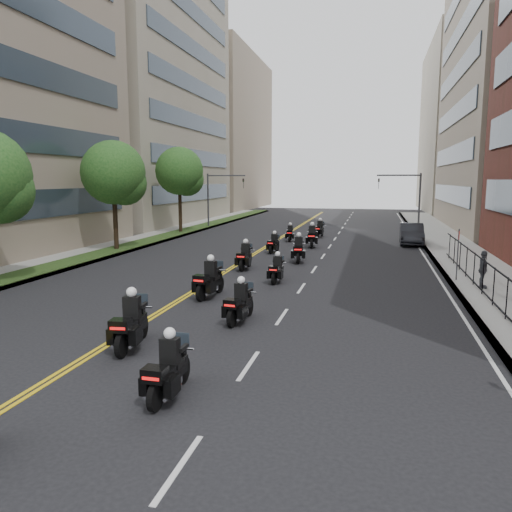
{
  "coord_description": "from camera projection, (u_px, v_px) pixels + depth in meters",
  "views": [
    {
      "loc": [
        6.38,
        -7.56,
        5.02
      ],
      "look_at": [
        1.49,
        13.08,
        1.75
      ],
      "focal_mm": 35.0,
      "sensor_mm": 36.0,
      "label": 1
    }
  ],
  "objects": [
    {
      "name": "ground",
      "position": [
        22.0,
        446.0,
        9.49
      ],
      "size": [
        160.0,
        160.0,
        0.0
      ],
      "primitive_type": "plane",
      "color": "black",
      "rests_on": "ground"
    },
    {
      "name": "sidewalk_right",
      "position": [
        466.0,
        260.0,
        30.78
      ],
      "size": [
        4.0,
        90.0,
        0.15
      ],
      "primitive_type": "cube",
      "color": "gray",
      "rests_on": "ground"
    },
    {
      "name": "sidewalk_left",
      "position": [
        114.0,
        248.0,
        36.26
      ],
      "size": [
        4.0,
        90.0,
        0.15
      ],
      "primitive_type": "cube",
      "color": "gray",
      "rests_on": "ground"
    },
    {
      "name": "grass_strip",
      "position": [
        124.0,
        247.0,
        36.06
      ],
      "size": [
        2.0,
        90.0,
        0.04
      ],
      "primitive_type": "cube",
      "color": "#1E3513",
      "rests_on": "sidewalk_left"
    },
    {
      "name": "building_right_far",
      "position": [
        477.0,
        128.0,
        77.61
      ],
      "size": [
        15.0,
        28.0,
        26.0
      ],
      "primitive_type": "cube",
      "color": "gray",
      "rests_on": "ground"
    },
    {
      "name": "building_left_mid",
      "position": [
        129.0,
        75.0,
        58.07
      ],
      "size": [
        16.11,
        28.0,
        34.0
      ],
      "color": "gray",
      "rests_on": "ground"
    },
    {
      "name": "building_left_far",
      "position": [
        211.0,
        133.0,
        87.54
      ],
      "size": [
        16.0,
        28.0,
        26.0
      ],
      "primitive_type": "cube",
      "color": "gray",
      "rests_on": "ground"
    },
    {
      "name": "iron_fence",
      "position": [
        500.0,
        292.0,
        18.38
      ],
      "size": [
        0.05,
        28.0,
        1.5
      ],
      "color": "black",
      "rests_on": "sidewalk_right"
    },
    {
      "name": "street_trees",
      "position": [
        69.0,
        177.0,
        29.12
      ],
      "size": [
        4.4,
        38.4,
        7.98
      ],
      "color": "#322516",
      "rests_on": "ground"
    },
    {
      "name": "traffic_signal_right",
      "position": [
        409.0,
        193.0,
        47.14
      ],
      "size": [
        4.09,
        0.2,
        5.6
      ],
      "color": "#3F3F44",
      "rests_on": "ground"
    },
    {
      "name": "traffic_signal_left",
      "position": [
        217.0,
        192.0,
        51.49
      ],
      "size": [
        4.09,
        0.2,
        5.6
      ],
      "color": "#3F3F44",
      "rests_on": "ground"
    },
    {
      "name": "motorcycle_1",
      "position": [
        168.0,
        371.0,
        11.49
      ],
      "size": [
        0.51,
        2.23,
        1.64
      ],
      "rotation": [
        0.0,
        0.0,
        -0.01
      ],
      "color": "black",
      "rests_on": "ground"
    },
    {
      "name": "motorcycle_2",
      "position": [
        131.0,
        325.0,
        14.85
      ],
      "size": [
        0.73,
        2.5,
        1.85
      ],
      "rotation": [
        0.0,
        0.0,
        0.12
      ],
      "color": "black",
      "rests_on": "ground"
    },
    {
      "name": "motorcycle_3",
      "position": [
        240.0,
        304.0,
        17.62
      ],
      "size": [
        0.66,
        2.21,
        1.63
      ],
      "rotation": [
        0.0,
        0.0,
        -0.13
      ],
      "color": "black",
      "rests_on": "ground"
    },
    {
      "name": "motorcycle_4",
      "position": [
        209.0,
        281.0,
        21.32
      ],
      "size": [
        0.75,
        2.48,
        1.84
      ],
      "rotation": [
        0.0,
        0.0,
        -0.13
      ],
      "color": "black",
      "rests_on": "ground"
    },
    {
      "name": "motorcycle_5",
      "position": [
        277.0,
        270.0,
        24.48
      ],
      "size": [
        0.48,
        2.06,
        1.52
      ],
      "rotation": [
        0.0,
        0.0,
        -0.04
      ],
      "color": "black",
      "rests_on": "ground"
    },
    {
      "name": "motorcycle_6",
      "position": [
        245.0,
        257.0,
        28.0
      ],
      "size": [
        0.53,
        2.32,
        1.71
      ],
      "rotation": [
        0.0,
        0.0,
        0.0
      ],
      "color": "black",
      "rests_on": "ground"
    },
    {
      "name": "motorcycle_7",
      "position": [
        299.0,
        250.0,
        30.47
      ],
      "size": [
        0.7,
        2.46,
        1.82
      ],
      "rotation": [
        0.0,
        0.0,
        0.11
      ],
      "color": "black",
      "rests_on": "ground"
    },
    {
      "name": "motorcycle_8",
      "position": [
        274.0,
        244.0,
        34.31
      ],
      "size": [
        0.57,
        2.06,
        1.52
      ],
      "rotation": [
        0.0,
        0.0,
        -0.1
      ],
      "color": "black",
      "rests_on": "ground"
    },
    {
      "name": "motorcycle_9",
      "position": [
        312.0,
        237.0,
        37.18
      ],
      "size": [
        0.68,
        2.54,
        1.88
      ],
      "rotation": [
        0.0,
        0.0,
        0.09
      ],
      "color": "black",
      "rests_on": "ground"
    },
    {
      "name": "motorcycle_10",
      "position": [
        290.0,
        234.0,
        40.79
      ],
      "size": [
        0.56,
        2.07,
        1.53
      ],
      "rotation": [
        0.0,
        0.0,
        0.09
      ],
      "color": "black",
      "rests_on": "ground"
    },
    {
      "name": "motorcycle_11",
      "position": [
        320.0,
        230.0,
        43.49
      ],
      "size": [
        0.68,
        2.28,
        1.68
      ],
      "rotation": [
        0.0,
        0.0,
        -0.13
      ],
      "color": "black",
      "rests_on": "ground"
    },
    {
      "name": "parked_sedan",
      "position": [
        411.0,
        234.0,
        38.74
      ],
      "size": [
        1.84,
        4.99,
        1.63
      ],
      "primitive_type": "imported",
      "rotation": [
        0.0,
        0.0,
        -0.02
      ],
      "color": "black",
      "rests_on": "ground"
    },
    {
      "name": "pedestrian_c",
      "position": [
        483.0,
        269.0,
        22.45
      ],
      "size": [
        0.49,
        1.03,
        1.7
      ],
      "primitive_type": "imported",
      "rotation": [
        0.0,
        0.0,
        1.49
      ],
      "color": "#46484E",
      "rests_on": "sidewalk_right"
    }
  ]
}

